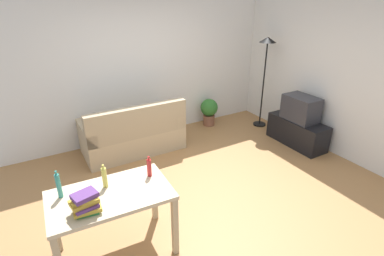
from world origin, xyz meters
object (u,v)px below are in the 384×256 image
bottle_tall (59,186)px  tv_stand (297,132)px  tv (301,108)px  torchiere_lamp (266,58)px  bottle_squat (105,177)px  couch (134,135)px  potted_plant (209,110)px  bottle_red (149,167)px  desk (111,203)px  book_stack (86,203)px

bottle_tall → tv_stand: bearing=9.0°
tv → bottle_tall: bearing=99.0°
torchiere_lamp → bottle_squat: (-3.66, -1.70, -0.54)m
torchiere_lamp → bottle_squat: size_ratio=6.94×
couch → potted_plant: bearing=-170.0°
tv_stand → tv: tv is taller
torchiere_lamp → bottle_red: 3.67m
tv_stand → bottle_tall: (-4.09, -0.65, 0.65)m
torchiere_lamp → bottle_red: size_ratio=7.52×
torchiere_lamp → desk: (-3.66, -1.84, -0.76)m
tv → torchiere_lamp: bearing=0.2°
tv_stand → bottle_tall: size_ratio=3.69×
bottle_squat → bottle_tall: bearing=173.4°
couch → bottle_red: size_ratio=7.02×
desk → book_stack: bearing=-144.1°
bottle_red → book_stack: size_ratio=0.89×
torchiere_lamp → book_stack: 4.43m
tv → book_stack: book_stack is taller
torchiere_lamp → bottle_tall: 4.44m
tv → book_stack: 4.05m
couch → bottle_tall: 2.41m
tv → potted_plant: size_ratio=1.05×
bottle_red → book_stack: bearing=-159.6°
tv → bottle_red: 3.28m
bottle_squat → book_stack: (-0.26, -0.31, -0.01)m
bottle_squat → book_stack: bottle_squat is taller
tv_stand → torchiere_lamp: size_ratio=0.61×
tv_stand → bottle_squat: (-3.66, -0.70, 0.64)m
tv_stand → tv: 0.46m
couch → desk: 2.31m
couch → bottle_squat: bottle_squat is taller
bottle_tall → bottle_squat: bottle_tall is taller
couch → tv: bearing=155.5°
tv → bottle_red: (-3.19, -0.74, 0.17)m
tv → bottle_tall: size_ratio=2.01×
tv → bottle_squat: 3.73m
torchiere_lamp → desk: 4.16m
tv → bottle_red: size_ratio=2.49×
couch → bottle_squat: size_ratio=6.48×
couch → torchiere_lamp: (2.70, -0.23, 1.11)m
bottle_red → book_stack: 0.78m
couch → potted_plant: couch is taller
tv_stand → bottle_tall: bottle_tall is taller
couch → bottle_red: (-0.49, -1.97, 0.56)m
tv_stand → bottle_red: 3.33m
bottle_tall → bottle_squat: bearing=-6.6°
tv_stand → tv: size_ratio=1.83×
potted_plant → bottle_red: bottle_red is taller
bottle_squat → tv_stand: bearing=10.8°
tv_stand → bottle_squat: bearing=100.8°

